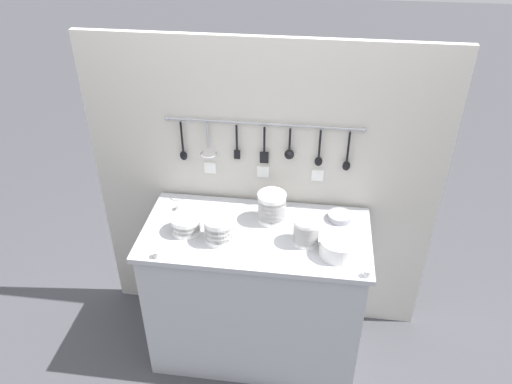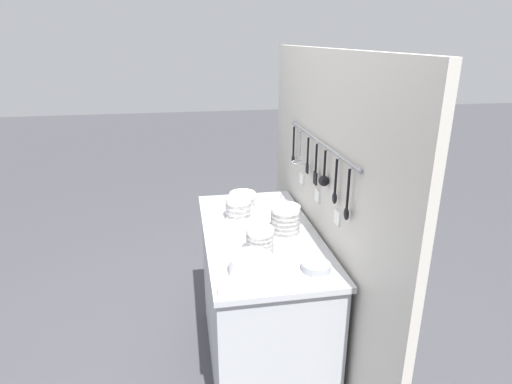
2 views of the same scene
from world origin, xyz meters
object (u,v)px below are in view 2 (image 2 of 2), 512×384
object	(u,v)px
cup_beside_plates	(206,201)
cup_by_caddy	(222,292)
bowl_stack_short_front	(238,209)
cup_mid_row	(259,219)
bowl_stack_tall_left	(285,221)
cup_centre	(270,197)
steel_mixing_bowl	(316,267)
bowl_stack_nested_right	(243,200)
plate_stack	(251,266)
bowl_stack_back_corner	(260,242)

from	to	relation	value
cup_beside_plates	cup_by_caddy	size ratio (longest dim) A/B	1.00
bowl_stack_short_front	cup_beside_plates	world-z (taller)	bowl_stack_short_front
cup_beside_plates	cup_mid_row	xyz separation A→B (m)	(0.35, 0.29, 0.00)
bowl_stack_tall_left	cup_centre	world-z (taller)	bowl_stack_tall_left
cup_beside_plates	bowl_stack_tall_left	bearing A→B (deg)	35.80
bowl_stack_short_front	bowl_stack_tall_left	xyz separation A→B (m)	(0.26, 0.22, 0.02)
steel_mixing_bowl	bowl_stack_tall_left	bearing A→B (deg)	-171.70
cup_beside_plates	cup_mid_row	world-z (taller)	same
bowl_stack_tall_left	steel_mixing_bowl	xyz separation A→B (m)	(0.39, 0.06, -0.07)
bowl_stack_nested_right	cup_by_caddy	bearing A→B (deg)	-13.34
plate_stack	steel_mixing_bowl	bearing A→B (deg)	87.88
plate_stack	cup_mid_row	size ratio (longest dim) A/B	5.11
cup_mid_row	cup_by_caddy	world-z (taller)	same
bowl_stack_tall_left	bowl_stack_back_corner	bearing A→B (deg)	-41.25
bowl_stack_tall_left	bowl_stack_nested_right	size ratio (longest dim) A/B	1.07
bowl_stack_tall_left	cup_beside_plates	world-z (taller)	bowl_stack_tall_left
bowl_stack_back_corner	steel_mixing_bowl	distance (m)	0.30
bowl_stack_short_front	cup_by_caddy	bearing A→B (deg)	-12.73
bowl_stack_short_front	bowl_stack_back_corner	bearing A→B (deg)	5.53
bowl_stack_tall_left	cup_by_caddy	bearing A→B (deg)	-37.58
bowl_stack_back_corner	plate_stack	distance (m)	0.19
cup_centre	cup_mid_row	world-z (taller)	same
bowl_stack_tall_left	plate_stack	distance (m)	0.45
bowl_stack_short_front	plate_stack	size ratio (longest dim) A/B	0.75
bowl_stack_back_corner	cup_centre	size ratio (longest dim) A/B	3.89
bowl_stack_short_front	cup_centre	xyz separation A→B (m)	(-0.29, 0.25, -0.05)
bowl_stack_tall_left	cup_beside_plates	bearing A→B (deg)	-144.20
plate_stack	steel_mixing_bowl	xyz separation A→B (m)	(0.01, 0.31, -0.03)
cup_beside_plates	cup_mid_row	size ratio (longest dim) A/B	1.00
bowl_stack_back_corner	cup_centre	distance (m)	0.78
bowl_stack_short_front	cup_by_caddy	world-z (taller)	bowl_stack_short_front
bowl_stack_tall_left	plate_stack	size ratio (longest dim) A/B	0.88
bowl_stack_tall_left	cup_centre	xyz separation A→B (m)	(-0.55, 0.03, -0.07)
bowl_stack_back_corner	steel_mixing_bowl	xyz separation A→B (m)	(0.18, 0.23, -0.06)
bowl_stack_nested_right	cup_centre	xyz separation A→B (m)	(-0.09, 0.20, -0.03)
bowl_stack_nested_right	steel_mixing_bowl	distance (m)	0.87
bowl_stack_tall_left	steel_mixing_bowl	bearing A→B (deg)	8.30
plate_stack	cup_by_caddy	distance (m)	0.21
bowl_stack_short_front	cup_beside_plates	size ratio (longest dim) A/B	3.83
cup_centre	cup_mid_row	size ratio (longest dim) A/B	1.00
cup_beside_plates	cup_mid_row	bearing A→B (deg)	39.93
bowl_stack_back_corner	bowl_stack_tall_left	bearing A→B (deg)	138.75
steel_mixing_bowl	cup_centre	distance (m)	0.94
plate_stack	steel_mixing_bowl	size ratio (longest dim) A/B	1.46
bowl_stack_back_corner	cup_beside_plates	distance (m)	0.79
plate_stack	bowl_stack_tall_left	bearing A→B (deg)	146.36
bowl_stack_tall_left	bowl_stack_nested_right	bearing A→B (deg)	-159.96
bowl_stack_short_front	bowl_stack_nested_right	distance (m)	0.20
bowl_stack_nested_right	cup_centre	world-z (taller)	bowl_stack_nested_right
steel_mixing_bowl	cup_centre	xyz separation A→B (m)	(-0.94, -0.03, 0.00)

